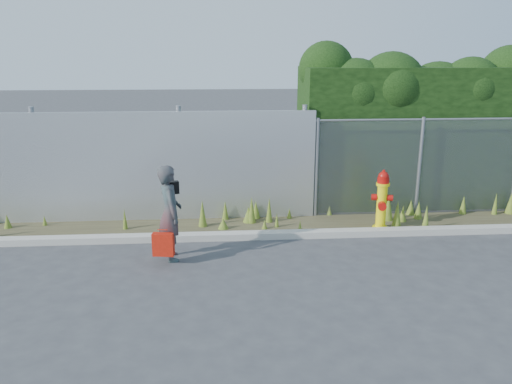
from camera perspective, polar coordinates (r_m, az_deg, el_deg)
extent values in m
plane|color=#3B3B3E|center=(7.60, 3.06, -10.12)|extent=(80.00, 80.00, 0.00)
cube|color=#B0AB9F|center=(9.22, 1.69, -4.92)|extent=(16.00, 0.22, 0.12)
cube|color=#453E27|center=(9.80, 1.34, -3.99)|extent=(16.00, 1.20, 0.01)
cone|color=#4F691F|center=(9.90, -14.76, -3.05)|extent=(0.10, 0.10, 0.42)
cone|color=#4F691F|center=(11.57, 25.68, -1.27)|extent=(0.11, 0.11, 0.47)
cone|color=#4F691F|center=(10.05, 15.83, -2.50)|extent=(0.19, 0.19, 0.54)
cone|color=#4F691F|center=(9.63, 0.99, -3.80)|extent=(0.11, 0.11, 0.18)
cone|color=#4F691F|center=(10.24, 3.83, -2.51)|extent=(0.10, 0.10, 0.22)
cone|color=#4F691F|center=(10.55, 8.40, -2.14)|extent=(0.12, 0.12, 0.21)
cone|color=#4F691F|center=(10.41, 14.88, -1.78)|extent=(0.21, 0.21, 0.55)
cone|color=#4F691F|center=(9.65, -3.77, -3.71)|extent=(0.21, 0.21, 0.21)
cone|color=#4F691F|center=(10.14, -3.54, -2.17)|extent=(0.14, 0.14, 0.39)
cone|color=#4F691F|center=(10.79, -26.54, -3.08)|extent=(0.15, 0.15, 0.28)
cone|color=#4F691F|center=(10.92, 17.27, -1.75)|extent=(0.18, 0.18, 0.32)
cone|color=#4F691F|center=(9.76, -6.14, -2.50)|extent=(0.17, 0.17, 0.54)
cone|color=#4F691F|center=(9.71, 2.39, -3.28)|extent=(0.09, 0.09, 0.29)
cone|color=#4F691F|center=(10.47, 16.37, -2.60)|extent=(0.19, 0.19, 0.27)
cone|color=#4F691F|center=(10.08, 18.86, -2.82)|extent=(0.14, 0.14, 0.50)
cone|color=#4F691F|center=(9.96, 1.51, -2.13)|extent=(0.14, 0.14, 0.52)
cone|color=#4F691F|center=(10.21, -0.02, -2.12)|extent=(0.19, 0.19, 0.36)
cone|color=#4F691F|center=(10.65, -23.01, -3.08)|extent=(0.09, 0.09, 0.21)
cone|color=#4F691F|center=(9.91, -0.51, -2.14)|extent=(0.17, 0.17, 0.54)
cone|color=#4F691F|center=(10.70, 18.07, -2.05)|extent=(0.18, 0.18, 0.37)
cone|color=#4F691F|center=(9.45, 5.06, -4.03)|extent=(0.10, 0.10, 0.25)
cone|color=#4F691F|center=(10.44, 16.43, -2.45)|extent=(0.13, 0.13, 0.34)
cone|color=#4F691F|center=(9.98, -0.86, -2.66)|extent=(0.23, 0.23, 0.32)
cone|color=#4F691F|center=(11.78, 27.13, -1.11)|extent=(0.21, 0.21, 0.50)
cone|color=#4F691F|center=(11.35, 22.60, -1.42)|extent=(0.15, 0.15, 0.40)
cube|color=#A9ACB0|center=(10.30, -17.28, 2.62)|extent=(8.50, 0.08, 2.20)
cylinder|color=gray|center=(10.76, -23.66, 2.81)|extent=(0.10, 0.10, 2.30)
cylinder|color=gray|center=(10.17, -8.61, 3.28)|extent=(0.10, 0.10, 2.30)
cylinder|color=gray|center=(10.27, 5.45, 3.52)|extent=(0.10, 0.10, 2.30)
cube|color=gray|center=(11.29, 23.11, 2.64)|extent=(6.50, 0.03, 2.00)
cylinder|color=gray|center=(11.12, 23.66, 7.66)|extent=(6.50, 0.04, 0.04)
cylinder|color=gray|center=(10.23, 6.93, 2.71)|extent=(0.07, 0.07, 2.05)
cylinder|color=gray|center=(10.84, 18.17, 2.77)|extent=(0.07, 0.07, 2.05)
cube|color=black|center=(12.21, 22.53, 6.01)|extent=(7.30, 1.60, 3.00)
sphere|color=black|center=(11.15, 7.99, 13.76)|extent=(1.18, 1.18, 1.18)
sphere|color=black|center=(11.04, 11.24, 11.21)|extent=(1.40, 1.40, 1.40)
sphere|color=black|center=(11.24, 15.14, 11.56)|extent=(1.46, 1.46, 1.46)
sphere|color=black|center=(11.90, 19.93, 10.12)|extent=(1.56, 1.56, 1.56)
sphere|color=black|center=(11.89, 23.23, 10.93)|extent=(1.30, 1.30, 1.30)
sphere|color=black|center=(12.49, 26.92, 11.91)|extent=(1.25, 1.25, 1.25)
cylinder|color=#FDEB0D|center=(9.94, 13.97, -4.02)|extent=(0.29, 0.29, 0.06)
cylinder|color=#FDEB0D|center=(9.81, 14.13, -1.75)|extent=(0.19, 0.19, 0.89)
cylinder|color=#FDEB0D|center=(9.68, 14.31, 0.87)|extent=(0.25, 0.25, 0.05)
cylinder|color=#B20F0A|center=(9.67, 14.34, 1.29)|extent=(0.22, 0.22, 0.10)
sphere|color=#B20F0A|center=(9.65, 14.37, 1.71)|extent=(0.20, 0.20, 0.20)
cylinder|color=#B20F0A|center=(9.63, 14.41, 2.31)|extent=(0.05, 0.05, 0.05)
cylinder|color=#B20F0A|center=(9.71, 13.39, -0.63)|extent=(0.10, 0.11, 0.11)
cylinder|color=#B20F0A|center=(9.80, 15.02, -0.59)|extent=(0.10, 0.11, 0.11)
cylinder|color=#B20F0A|center=(9.66, 14.42, -1.57)|extent=(0.16, 0.13, 0.16)
imported|color=#0F5F5F|center=(8.21, -9.80, -2.37)|extent=(0.51, 0.65, 1.58)
cube|color=#A71909|center=(8.11, -10.55, -5.92)|extent=(0.34, 0.12, 0.37)
cylinder|color=#A71909|center=(8.02, -10.64, -4.26)|extent=(0.16, 0.01, 0.01)
cube|color=black|center=(8.21, -9.77, 0.48)|extent=(0.27, 0.11, 0.20)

